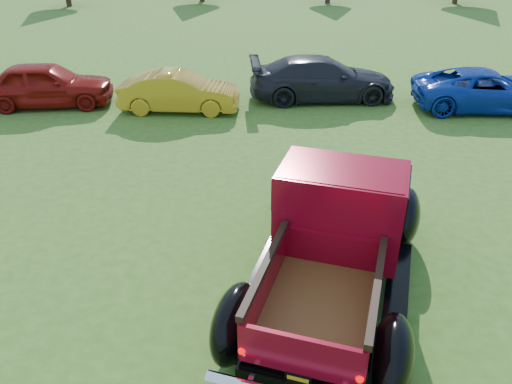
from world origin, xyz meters
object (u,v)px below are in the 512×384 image
show_car_grey (322,78)px  show_car_blue (486,90)px  show_car_red (46,84)px  show_car_yellow (179,92)px  pickup_truck (339,227)px

show_car_grey → show_car_blue: (5.07, -1.15, -0.07)m
show_car_red → show_car_yellow: (4.33, -0.63, -0.09)m
show_car_red → show_car_blue: 14.07m
pickup_truck → show_car_red: (-7.85, 9.06, -0.27)m
pickup_truck → show_car_blue: size_ratio=1.30×
show_car_yellow → show_car_blue: show_car_blue is taller
show_car_yellow → show_car_blue: 9.72m
show_car_blue → show_car_grey: bearing=81.0°
show_car_grey → pickup_truck: bearing=171.3°
show_car_blue → pickup_truck: bearing=147.1°
show_car_yellow → show_car_blue: size_ratio=0.82×
pickup_truck → show_car_blue: (6.19, 8.32, -0.34)m
pickup_truck → show_car_red: size_ratio=1.42×
pickup_truck → show_car_grey: (1.13, 9.47, -0.27)m
pickup_truck → show_car_yellow: pickup_truck is taller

